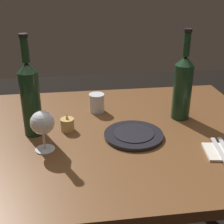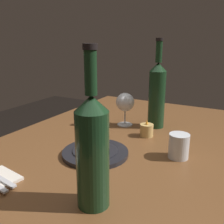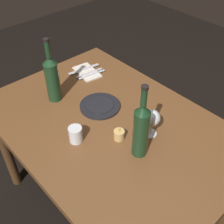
{
  "view_description": "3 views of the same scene",
  "coord_description": "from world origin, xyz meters",
  "px_view_note": "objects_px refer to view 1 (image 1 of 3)",
  "views": [
    {
      "loc": [
        -0.08,
        -1.02,
        1.3
      ],
      "look_at": [
        0.05,
        -0.1,
        0.87
      ],
      "focal_mm": 49.96,
      "sensor_mm": 36.0,
      "label": 1
    },
    {
      "loc": [
        0.79,
        0.38,
        1.11
      ],
      "look_at": [
        0.06,
        -0.03,
        0.87
      ],
      "focal_mm": 41.78,
      "sensor_mm": 36.0,
      "label": 2
    },
    {
      "loc": [
        -0.78,
        0.69,
        1.72
      ],
      "look_at": [
        0.0,
        -0.02,
        0.8
      ],
      "focal_mm": 45.84,
      "sensor_mm": 36.0,
      "label": 3
    }
  ],
  "objects_px": {
    "wine_glass_left": "(42,124)",
    "dinner_plate": "(134,135)",
    "votive_candle": "(67,125)",
    "fork_outer": "(220,152)",
    "water_tumbler": "(97,104)",
    "wine_bottle_second": "(183,86)",
    "wine_bottle": "(30,97)"
  },
  "relations": [
    {
      "from": "wine_bottle_second",
      "to": "water_tumbler",
      "type": "height_order",
      "value": "wine_bottle_second"
    },
    {
      "from": "water_tumbler",
      "to": "votive_candle",
      "type": "distance_m",
      "value": 0.2
    },
    {
      "from": "water_tumbler",
      "to": "wine_bottle",
      "type": "bearing_deg",
      "value": -146.22
    },
    {
      "from": "water_tumbler",
      "to": "wine_bottle_second",
      "type": "bearing_deg",
      "value": -17.47
    },
    {
      "from": "wine_bottle_second",
      "to": "votive_candle",
      "type": "xyz_separation_m",
      "value": [
        -0.46,
        -0.05,
        -0.11
      ]
    },
    {
      "from": "water_tumbler",
      "to": "fork_outer",
      "type": "bearing_deg",
      "value": -46.86
    },
    {
      "from": "votive_candle",
      "to": "dinner_plate",
      "type": "height_order",
      "value": "votive_candle"
    },
    {
      "from": "wine_bottle",
      "to": "wine_bottle_second",
      "type": "xyz_separation_m",
      "value": [
        0.58,
        0.06,
        -0.01
      ]
    },
    {
      "from": "votive_candle",
      "to": "dinner_plate",
      "type": "bearing_deg",
      "value": -19.28
    },
    {
      "from": "wine_bottle",
      "to": "water_tumbler",
      "type": "height_order",
      "value": "wine_bottle"
    },
    {
      "from": "fork_outer",
      "to": "dinner_plate",
      "type": "bearing_deg",
      "value": 149.14
    },
    {
      "from": "dinner_plate",
      "to": "wine_bottle",
      "type": "bearing_deg",
      "value": 168.23
    },
    {
      "from": "wine_bottle_second",
      "to": "water_tumbler",
      "type": "relative_size",
      "value": 4.54
    },
    {
      "from": "water_tumbler",
      "to": "wine_glass_left",
      "type": "bearing_deg",
      "value": -124.94
    },
    {
      "from": "wine_glass_left",
      "to": "fork_outer",
      "type": "xyz_separation_m",
      "value": [
        0.57,
        -0.11,
        -0.09
      ]
    },
    {
      "from": "wine_bottle",
      "to": "wine_bottle_second",
      "type": "height_order",
      "value": "wine_bottle"
    },
    {
      "from": "wine_glass_left",
      "to": "dinner_plate",
      "type": "distance_m",
      "value": 0.33
    },
    {
      "from": "wine_glass_left",
      "to": "votive_candle",
      "type": "height_order",
      "value": "wine_glass_left"
    },
    {
      "from": "wine_bottle_second",
      "to": "fork_outer",
      "type": "distance_m",
      "value": 0.32
    },
    {
      "from": "wine_bottle_second",
      "to": "fork_outer",
      "type": "bearing_deg",
      "value": -82.65
    },
    {
      "from": "wine_bottle",
      "to": "fork_outer",
      "type": "xyz_separation_m",
      "value": [
        0.62,
        -0.23,
        -0.13
      ]
    },
    {
      "from": "dinner_plate",
      "to": "votive_candle",
      "type": "bearing_deg",
      "value": 160.72
    },
    {
      "from": "wine_bottle_second",
      "to": "fork_outer",
      "type": "xyz_separation_m",
      "value": [
        0.04,
        -0.29,
        -0.13
      ]
    },
    {
      "from": "wine_glass_left",
      "to": "fork_outer",
      "type": "distance_m",
      "value": 0.59
    },
    {
      "from": "wine_bottle",
      "to": "wine_bottle_second",
      "type": "distance_m",
      "value": 0.59
    },
    {
      "from": "water_tumbler",
      "to": "fork_outer",
      "type": "height_order",
      "value": "water_tumbler"
    },
    {
      "from": "votive_candle",
      "to": "fork_outer",
      "type": "bearing_deg",
      "value": -25.59
    },
    {
      "from": "votive_candle",
      "to": "fork_outer",
      "type": "relative_size",
      "value": 0.37
    },
    {
      "from": "dinner_plate",
      "to": "fork_outer",
      "type": "height_order",
      "value": "dinner_plate"
    },
    {
      "from": "wine_glass_left",
      "to": "fork_outer",
      "type": "bearing_deg",
      "value": -10.46
    },
    {
      "from": "wine_glass_left",
      "to": "dinner_plate",
      "type": "bearing_deg",
      "value": 8.77
    },
    {
      "from": "wine_bottle",
      "to": "water_tumbler",
      "type": "distance_m",
      "value": 0.32
    }
  ]
}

